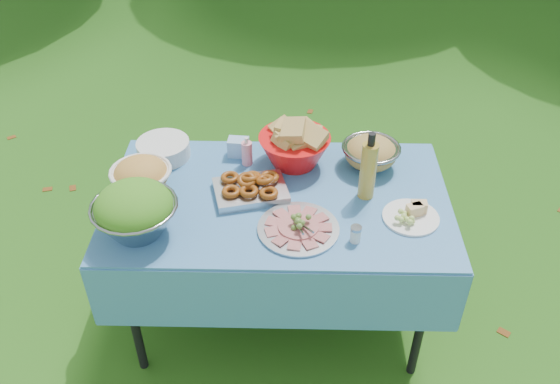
# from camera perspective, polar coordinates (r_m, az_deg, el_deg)

# --- Properties ---
(ground) EXTENTS (80.00, 80.00, 0.00)m
(ground) POSITION_cam_1_polar(r_m,az_deg,el_deg) (3.07, -0.14, -11.67)
(ground) COLOR #0D3609
(ground) RESTS_ON ground
(picnic_table) EXTENTS (1.46, 0.86, 0.76)m
(picnic_table) POSITION_cam_1_polar(r_m,az_deg,el_deg) (2.79, -0.15, -6.63)
(picnic_table) COLOR #74BAE0
(picnic_table) RESTS_ON ground
(salad_bowl) EXTENTS (0.38, 0.38, 0.22)m
(salad_bowl) POSITION_cam_1_polar(r_m,az_deg,el_deg) (2.36, -13.82, -1.76)
(salad_bowl) COLOR gray
(salad_bowl) RESTS_ON picnic_table
(pasta_bowl_white) EXTENTS (0.28, 0.28, 0.14)m
(pasta_bowl_white) POSITION_cam_1_polar(r_m,az_deg,el_deg) (2.61, -13.23, 1.61)
(pasta_bowl_white) COLOR white
(pasta_bowl_white) RESTS_ON picnic_table
(plate_stack) EXTENTS (0.28, 0.28, 0.08)m
(plate_stack) POSITION_cam_1_polar(r_m,az_deg,el_deg) (2.81, -11.16, 4.08)
(plate_stack) COLOR white
(plate_stack) RESTS_ON picnic_table
(wipes_box) EXTENTS (0.10, 0.08, 0.09)m
(wipes_box) POSITION_cam_1_polar(r_m,az_deg,el_deg) (2.77, -4.03, 4.32)
(wipes_box) COLOR #96C1EF
(wipes_box) RESTS_ON picnic_table
(sanitizer_bottle) EXTENTS (0.06, 0.06, 0.14)m
(sanitizer_bottle) POSITION_cam_1_polar(r_m,az_deg,el_deg) (2.70, -3.21, 3.97)
(sanitizer_bottle) COLOR pink
(sanitizer_bottle) RESTS_ON picnic_table
(bread_bowl) EXTENTS (0.41, 0.41, 0.22)m
(bread_bowl) POSITION_cam_1_polar(r_m,az_deg,el_deg) (2.68, 1.41, 4.72)
(bread_bowl) COLOR red
(bread_bowl) RESTS_ON picnic_table
(pasta_bowl_steel) EXTENTS (0.30, 0.30, 0.14)m
(pasta_bowl_steel) POSITION_cam_1_polar(r_m,az_deg,el_deg) (2.72, 8.73, 3.79)
(pasta_bowl_steel) COLOR gray
(pasta_bowl_steel) RESTS_ON picnic_table
(fried_tray) EXTENTS (0.35, 0.28, 0.07)m
(fried_tray) POSITION_cam_1_polar(r_m,az_deg,el_deg) (2.53, -2.86, 0.42)
(fried_tray) COLOR silver
(fried_tray) RESTS_ON picnic_table
(charcuterie_platter) EXTENTS (0.35, 0.35, 0.08)m
(charcuterie_platter) POSITION_cam_1_polar(r_m,az_deg,el_deg) (2.35, 1.79, -2.96)
(charcuterie_platter) COLOR #AEB0B6
(charcuterie_platter) RESTS_ON picnic_table
(oil_bottle) EXTENTS (0.09, 0.09, 0.31)m
(oil_bottle) POSITION_cam_1_polar(r_m,az_deg,el_deg) (2.48, 8.53, 2.52)
(oil_bottle) COLOR #B59232
(oil_bottle) RESTS_ON picnic_table
(cheese_plate) EXTENTS (0.27, 0.27, 0.06)m
(cheese_plate) POSITION_cam_1_polar(r_m,az_deg,el_deg) (2.47, 12.55, -1.93)
(cheese_plate) COLOR white
(cheese_plate) RESTS_ON picnic_table
(shaker) EXTENTS (0.05, 0.05, 0.07)m
(shaker) POSITION_cam_1_polar(r_m,az_deg,el_deg) (2.32, 7.29, -4.03)
(shaker) COLOR silver
(shaker) RESTS_ON picnic_table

